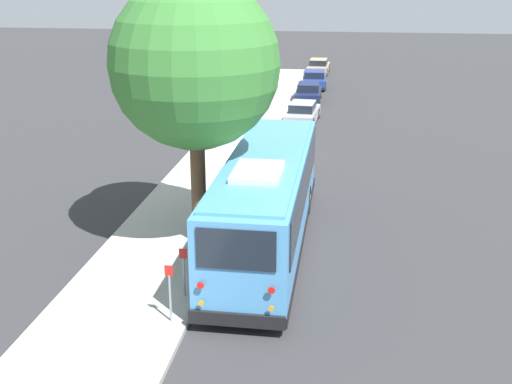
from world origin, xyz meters
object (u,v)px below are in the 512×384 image
parked_sedan_silver (303,113)px  parked_sedan_navy (308,93)px  shuttle_bus (267,196)px  sign_post_far (184,271)px  sign_post_near (170,293)px  parked_sedan_blue (314,80)px  parked_sedan_tan (318,67)px  fire_hydrant (245,163)px  parked_sedan_white (287,143)px  street_tree (195,52)px

parked_sedan_silver → parked_sedan_navy: bearing=4.5°
shuttle_bus → parked_sedan_silver: shuttle_bus is taller
shuttle_bus → sign_post_far: bearing=156.1°
sign_post_near → sign_post_far: (1.40, 0.00, -0.08)m
parked_sedan_blue → parked_sedan_tan: (7.27, 0.06, -0.02)m
parked_sedan_navy → sign_post_near: 30.44m
fire_hydrant → sign_post_far: bearing=-179.0°
parked_sedan_white → parked_sedan_tan: parked_sedan_white is taller
parked_sedan_silver → parked_sedan_navy: (6.55, 0.09, 0.02)m
street_tree → sign_post_far: bearing=-173.7°
shuttle_bus → sign_post_far: shuttle_bus is taller
street_tree → parked_sedan_navy: bearing=-4.4°
parked_sedan_white → parked_sedan_tan: size_ratio=1.01×
parked_sedan_silver → street_tree: 19.50m
parked_sedan_silver → fire_hydrant: (-10.73, 1.78, -0.03)m
parked_sedan_navy → fire_hydrant: 17.37m
parked_sedan_white → parked_sedan_silver: size_ratio=1.02×
parked_sedan_navy → sign_post_far: size_ratio=3.00×
parked_sedan_silver → parked_sedan_tan: bearing=4.0°
shuttle_bus → sign_post_far: 4.44m
parked_sedan_blue → sign_post_far: size_ratio=3.08×
parked_sedan_navy → sign_post_near: (-30.40, 1.48, 0.36)m
parked_sedan_silver → parked_sedan_blue: size_ratio=1.04×
parked_sedan_navy → fire_hydrant: size_ratio=5.21×
parked_sedan_blue → parked_sedan_tan: 7.27m
parked_sedan_silver → sign_post_near: 23.90m
shuttle_bus → fire_hydrant: bearing=14.7°
sign_post_far → street_tree: bearing=6.3°
sign_post_far → fire_hydrant: sign_post_far is taller
parked_sedan_silver → parked_sedan_white: bearing=-178.0°
shuttle_bus → street_tree: 5.09m
parked_sedan_blue → street_tree: size_ratio=0.47×
street_tree → sign_post_far: (-3.93, -0.43, -5.48)m
shuttle_bus → parked_sedan_white: size_ratio=2.50×
parked_sedan_tan → fire_hydrant: parked_sedan_tan is taller
parked_sedan_navy → parked_sedan_blue: size_ratio=0.97×
parked_sedan_tan → sign_post_far: (-42.01, 1.50, 0.28)m
shuttle_bus → parked_sedan_navy: shuttle_bus is taller
sign_post_near → street_tree: bearing=4.7°
parked_sedan_silver → parked_sedan_navy: 6.55m
parked_sedan_silver → street_tree: size_ratio=0.48×
parked_sedan_white → sign_post_far: bearing=179.9°
street_tree → parked_sedan_blue: bearing=-3.7°
parked_sedan_blue → sign_post_far: bearing=175.1°
parked_sedan_blue → sign_post_far: sign_post_far is taller
street_tree → fire_hydrant: 9.71m
sign_post_far → fire_hydrant: bearing=1.0°
parked_sedan_blue → sign_post_near: bearing=175.2°
parked_sedan_blue → parked_sedan_tan: parked_sedan_blue is taller
parked_sedan_blue → sign_post_near: sign_post_near is taller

